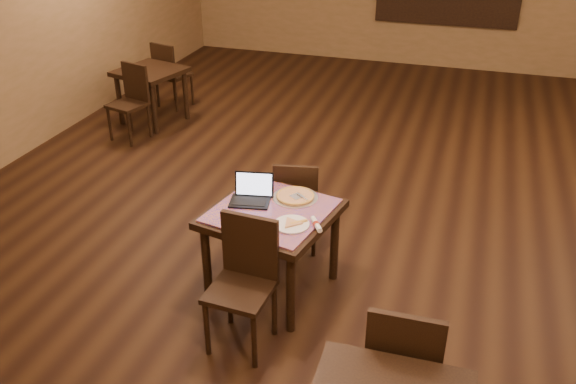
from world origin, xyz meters
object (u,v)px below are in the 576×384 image
(chair_main_near, at_px, (245,275))
(pizza_pan, at_px, (295,197))
(tiled_table, at_px, (272,221))
(chair_main_far, at_px, (296,201))
(laptop, at_px, (252,194))
(other_table_b_chair_far, at_px, (169,72))
(other_table_b_chair_near, at_px, (131,97))
(other_table_c_chair_far, at_px, (403,363))
(other_table_b, at_px, (151,78))

(chair_main_near, bearing_deg, pizza_pan, 85.88)
(tiled_table, height_order, chair_main_near, chair_main_near)
(chair_main_near, relative_size, chair_main_far, 1.11)
(laptop, height_order, other_table_b_chair_far, laptop)
(chair_main_near, distance_m, other_table_b_chair_near, 4.15)
(chair_main_far, relative_size, pizza_pan, 2.43)
(chair_main_far, bearing_deg, chair_main_near, 78.46)
(other_table_b_chair_far, bearing_deg, chair_main_far, 147.85)
(chair_main_near, xyz_separation_m, laptop, (-0.21, 0.71, 0.26))
(chair_main_far, height_order, other_table_b_chair_near, other_table_b_chair_near)
(tiled_table, bearing_deg, other_table_b_chair_far, 139.01)
(other_table_c_chair_far, bearing_deg, other_table_b_chair_far, -51.29)
(other_table_b, relative_size, other_table_c_chair_far, 0.95)
(chair_main_far, bearing_deg, other_table_b, -52.37)
(tiled_table, xyz_separation_m, other_table_b, (-2.76, 3.06, -0.05))
(tiled_table, distance_m, chair_main_far, 0.64)
(other_table_c_chair_far, bearing_deg, chair_main_far, -57.22)
(other_table_b_chair_near, bearing_deg, chair_main_near, -33.88)
(chair_main_near, bearing_deg, other_table_b, 130.51)
(chair_main_near, relative_size, other_table_b, 1.04)
(chair_main_near, height_order, other_table_b_chair_near, chair_main_near)
(pizza_pan, relative_size, other_table_b, 0.39)
(laptop, bearing_deg, chair_main_far, 56.62)
(laptop, bearing_deg, chair_main_near, -84.92)
(pizza_pan, xyz_separation_m, other_table_c_chair_far, (1.09, -1.38, -0.20))
(pizza_pan, xyz_separation_m, other_table_b_chair_far, (-2.90, 3.37, -0.23))
(laptop, height_order, other_table_b_chair_near, laptop)
(other_table_b_chair_far, distance_m, other_table_c_chair_far, 6.20)
(other_table_b, bearing_deg, tiled_table, -33.17)
(chair_main_far, height_order, other_table_b, chair_main_far)
(tiled_table, height_order, pizza_pan, pizza_pan)
(laptop, xyz_separation_m, other_table_c_chair_far, (1.41, -1.24, -0.25))
(pizza_pan, bearing_deg, laptop, -156.39)
(tiled_table, bearing_deg, other_table_c_chair_far, -31.94)
(chair_main_far, relative_size, laptop, 2.57)
(chair_main_near, xyz_separation_m, other_table_b, (-2.76, 3.67, 0.05))
(other_table_b_chair_near, bearing_deg, laptop, -28.68)
(chair_main_near, distance_m, other_table_b_chair_far, 5.06)
(laptop, bearing_deg, other_table_b_chair_far, 115.31)
(tiled_table, xyz_separation_m, other_table_b_chair_far, (-2.78, 3.61, -0.13))
(chair_main_far, bearing_deg, other_table_b_chair_near, -45.44)
(pizza_pan, height_order, other_table_b_chair_far, other_table_b_chair_far)
(tiled_table, distance_m, other_table_c_chair_far, 1.66)
(chair_main_far, height_order, pizza_pan, chair_main_far)
(tiled_table, bearing_deg, pizza_pan, 74.86)
(other_table_c_chair_far, bearing_deg, pizza_pan, -53.06)
(laptop, relative_size, other_table_b_chair_near, 0.37)
(laptop, height_order, pizza_pan, laptop)
(laptop, distance_m, other_table_b_chair_near, 3.51)
(tiled_table, relative_size, chair_main_far, 1.20)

